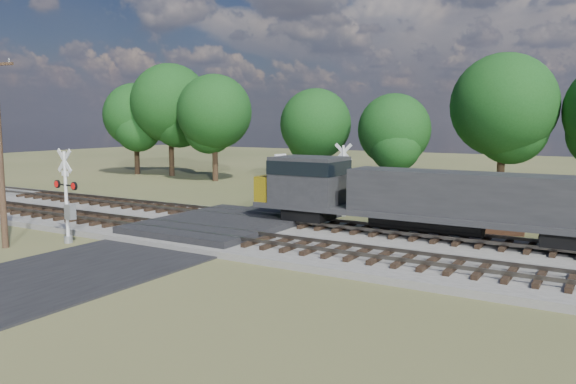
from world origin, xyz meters
The scene contains 10 objects.
ground centered at (0.00, 0.00, 0.00)m, with size 160.00×160.00×0.00m, color #454D29.
ballast_bed centered at (10.00, 0.50, 0.15)m, with size 140.00×10.00×0.30m, color gray.
road centered at (0.00, 0.00, 0.04)m, with size 7.00×60.00×0.08m, color black.
crossing_panel centered at (0.00, 0.50, 0.32)m, with size 7.00×9.00×0.62m, color #262628.
track_near centered at (3.12, -2.00, 0.41)m, with size 140.00×2.60×0.33m.
track_far centered at (3.12, 3.00, 0.41)m, with size 140.00×2.60×0.33m.
crossing_signal_near centered at (-4.56, -5.75, 1.91)m, with size 1.85×0.42×4.59m.
crossing_signal_far centered at (3.38, 8.11, 1.89)m, with size 1.83×0.40×4.54m.
equipment_shed centered at (12.23, 8.71, 1.33)m, with size 4.27×4.27×2.63m.
treeline centered at (4.40, 20.19, 6.64)m, with size 79.87×11.41×11.93m.
Camera 1 is at (18.26, -23.18, 5.90)m, focal length 35.00 mm.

